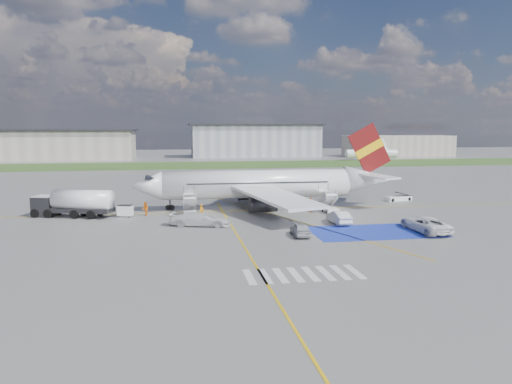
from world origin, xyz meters
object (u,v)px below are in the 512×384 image
van_white_a (425,221)px  gpu_cart (125,211)px  car_silver_b (339,217)px  fuel_tanker (74,206)px  van_white_b (200,217)px  belt_loader (398,199)px  airliner (267,184)px  car_silver_a (300,229)px

van_white_a → gpu_cart: bearing=-24.4°
car_silver_b → fuel_tanker: bearing=-20.4°
van_white_a → van_white_b: 25.07m
fuel_tanker → gpu_cart: 6.53m
belt_loader → car_silver_b: size_ratio=1.02×
fuel_tanker → belt_loader: bearing=25.9°
fuel_tanker → belt_loader: size_ratio=2.21×
gpu_cart → belt_loader: gpu_cart is taller
airliner → belt_loader: size_ratio=7.78×
car_silver_b → van_white_a: van_white_a is taller
airliner → van_white_b: airliner is taller
belt_loader → car_silver_a: (-21.33, -21.85, 0.37)m
airliner → gpu_cart: airliner is taller
airliner → belt_loader: (21.31, 3.21, -3.05)m
airliner → fuel_tanker: size_ratio=3.51×
airliner → car_silver_b: bearing=-64.8°
gpu_cart → airliner: bearing=27.6°
airliner → belt_loader: 21.76m
fuel_tanker → van_white_a: fuel_tanker is taller
van_white_a → van_white_b: van_white_a is taller
van_white_b → van_white_a: bearing=-91.0°
belt_loader → car_silver_b: car_silver_b is taller
van_white_a → fuel_tanker: bearing=-22.0°
car_silver_b → van_white_b: bearing=-7.9°
airliner → fuel_tanker: 25.77m
airliner → car_silver_a: size_ratio=8.79×
airliner → gpu_cart: 19.71m
airliner → van_white_b: (-10.07, -11.58, -2.36)m
fuel_tanker → van_white_b: (15.44, -8.51, -0.43)m
belt_loader → van_white_a: van_white_a is taller
gpu_cart → car_silver_a: (19.09, -14.64, 0.03)m
car_silver_b → van_white_b: van_white_b is taller
fuel_tanker → car_silver_a: size_ratio=2.50×
gpu_cart → van_white_b: (9.03, -7.57, 0.35)m
fuel_tanker → van_white_a: bearing=-3.3°
airliner → van_white_a: bearing=-53.2°
gpu_cart → van_white_b: bearing=-24.2°
car_silver_a → van_white_b: 12.30m
gpu_cart → van_white_a: van_white_a is taller
belt_loader → car_silver_a: 30.54m
car_silver_a → van_white_b: van_white_b is taller
car_silver_b → van_white_b: size_ratio=0.88×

